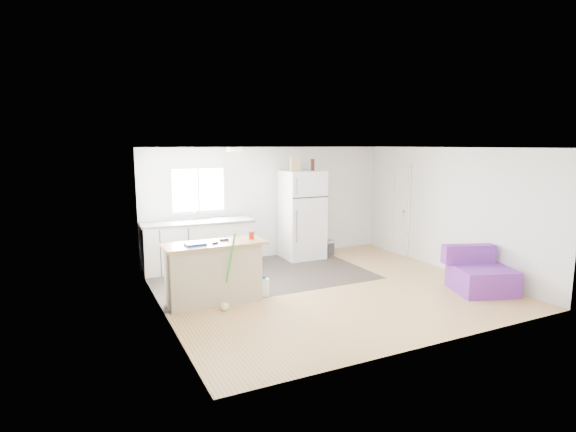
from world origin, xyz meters
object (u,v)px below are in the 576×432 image
object	(u,v)px
cleaner_jug	(264,287)
cardboard_box	(295,164)
refrigerator	(302,215)
blue_tray	(195,244)
cooler	(323,248)
bottle_left	(312,165)
peninsula	(214,273)
purple_seat	(480,275)
kitchen_cabinets	(198,245)
mop	(226,294)
red_cup	(251,235)
bottle_right	(313,165)

from	to	relation	value
cleaner_jug	cardboard_box	distance (m)	3.15
refrigerator	blue_tray	xyz separation A→B (m)	(-2.84, -1.99, 0.03)
cooler	bottle_left	bearing A→B (deg)	166.05
cardboard_box	peninsula	bearing A→B (deg)	-141.01
cardboard_box	bottle_left	size ratio (longest dim) A/B	1.20
purple_seat	cardboard_box	world-z (taller)	cardboard_box
kitchen_cabinets	cooler	world-z (taller)	kitchen_cabinets
refrigerator	mop	distance (m)	3.47
kitchen_cabinets	cardboard_box	size ratio (longest dim) A/B	7.35
blue_tray	red_cup	bearing A→B (deg)	2.54
peninsula	mop	size ratio (longest dim) A/B	1.33
blue_tray	bottle_left	distance (m)	3.77
cardboard_box	mop	bearing A→B (deg)	-135.15
blue_tray	bottle_right	xyz separation A→B (m)	(3.08, 1.94, 1.05)
purple_seat	kitchen_cabinets	bearing A→B (deg)	158.53
purple_seat	mop	distance (m)	4.25
peninsula	bottle_left	xyz separation A→B (m)	(2.78, 1.90, 1.54)
peninsula	purple_seat	bearing A→B (deg)	-18.18
blue_tray	peninsula	bearing A→B (deg)	8.29
cardboard_box	purple_seat	bearing A→B (deg)	-61.21
red_cup	bottle_right	world-z (taller)	bottle_right
red_cup	bottle_right	bearing A→B (deg)	41.37
blue_tray	cardboard_box	size ratio (longest dim) A/B	1.00
refrigerator	cooler	xyz separation A→B (m)	(0.52, -0.06, -0.78)
cooler	bottle_right	size ratio (longest dim) A/B	1.97
cooler	blue_tray	size ratio (longest dim) A/B	1.64
cooler	refrigerator	bearing A→B (deg)	161.06
cleaner_jug	blue_tray	distance (m)	1.38
red_cup	cardboard_box	distance (m)	2.79
kitchen_cabinets	refrigerator	bearing A→B (deg)	1.76
cooler	red_cup	size ratio (longest dim) A/B	4.10
cleaner_jug	red_cup	size ratio (longest dim) A/B	2.88
cleaner_jug	bottle_right	distance (m)	3.36
purple_seat	cardboard_box	bearing A→B (deg)	138.50
refrigerator	bottle_left	bearing A→B (deg)	-12.31
peninsula	cooler	size ratio (longest dim) A/B	3.18
mop	cardboard_box	world-z (taller)	cardboard_box
mop	bottle_left	size ratio (longest dim) A/B	4.70
kitchen_cabinets	red_cup	world-z (taller)	kitchen_cabinets
cooler	purple_seat	bearing A→B (deg)	-84.07
blue_tray	kitchen_cabinets	bearing A→B (deg)	74.62
mop	cooler	bearing A→B (deg)	7.64
cardboard_box	bottle_left	distance (m)	0.41
peninsula	bottle_left	distance (m)	3.70
mop	red_cup	size ratio (longest dim) A/B	9.79
mop	refrigerator	bearing A→B (deg)	13.67
peninsula	bottle_left	bearing A→B (deg)	34.67
cleaner_jug	bottle_right	size ratio (longest dim) A/B	1.38
cooler	bottle_right	world-z (taller)	bottle_right
peninsula	cleaner_jug	size ratio (longest dim) A/B	4.53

